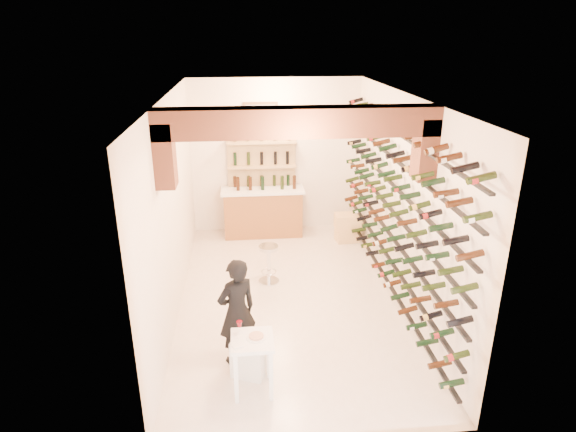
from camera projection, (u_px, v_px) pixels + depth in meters
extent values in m
plane|color=beige|center=(290.00, 297.00, 7.92)|extent=(6.00, 6.00, 0.00)
cube|color=white|center=(276.00, 156.00, 10.14)|extent=(3.50, 0.02, 3.20)
cube|color=white|center=(321.00, 311.00, 4.56)|extent=(3.50, 0.02, 3.20)
cube|color=white|center=(172.00, 208.00, 7.20)|extent=(0.02, 6.00, 3.20)
cube|color=white|center=(403.00, 201.00, 7.51)|extent=(0.02, 6.00, 3.20)
cube|color=brown|center=(290.00, 96.00, 6.78)|extent=(3.50, 6.00, 0.02)
cube|color=brown|center=(298.00, 122.00, 5.91)|extent=(3.50, 0.35, 0.36)
cube|color=brown|center=(165.00, 155.00, 5.90)|extent=(0.24, 0.35, 0.80)
cube|color=brown|center=(425.00, 149.00, 6.19)|extent=(0.24, 0.35, 0.80)
cube|color=black|center=(386.00, 279.00, 7.98)|extent=(0.06, 5.70, 0.03)
cube|color=black|center=(388.00, 257.00, 7.83)|extent=(0.06, 5.70, 0.03)
cube|color=black|center=(390.00, 234.00, 7.69)|extent=(0.06, 5.70, 0.03)
cube|color=black|center=(392.00, 210.00, 7.55)|extent=(0.06, 5.70, 0.03)
cube|color=black|center=(394.00, 186.00, 7.40)|extent=(0.06, 5.70, 0.03)
cube|color=black|center=(396.00, 160.00, 7.26)|extent=(0.06, 5.70, 0.03)
cube|color=black|center=(398.00, 133.00, 7.12)|extent=(0.06, 5.70, 0.03)
cube|color=#985D2F|center=(263.00, 213.00, 10.19)|extent=(1.60, 0.55, 0.96)
cube|color=white|center=(263.00, 190.00, 10.01)|extent=(1.70, 0.62, 0.05)
cube|color=tan|center=(262.00, 186.00, 10.25)|extent=(1.40, 0.10, 2.00)
cube|color=tan|center=(263.00, 212.00, 10.36)|extent=(1.40, 0.28, 0.04)
cube|color=tan|center=(262.00, 189.00, 10.18)|extent=(1.40, 0.28, 0.04)
cube|color=tan|center=(262.00, 166.00, 10.00)|extent=(1.40, 0.28, 0.04)
cube|color=tan|center=(261.00, 142.00, 9.82)|extent=(1.40, 0.28, 0.04)
cube|color=brown|center=(261.00, 116.00, 9.78)|extent=(0.70, 0.04, 0.55)
cube|color=#99998C|center=(261.00, 116.00, 9.76)|extent=(0.60, 0.01, 0.45)
cube|color=white|center=(252.00, 341.00, 5.65)|extent=(0.50, 0.50, 0.05)
cube|color=white|center=(236.00, 379.00, 5.57)|extent=(0.05, 0.05, 0.67)
cube|color=white|center=(271.00, 376.00, 5.61)|extent=(0.05, 0.05, 0.67)
cube|color=white|center=(236.00, 357.00, 5.94)|extent=(0.05, 0.05, 0.67)
cube|color=white|center=(269.00, 355.00, 5.98)|extent=(0.05, 0.05, 0.67)
cylinder|color=white|center=(256.00, 337.00, 5.66)|extent=(0.23, 0.23, 0.01)
cylinder|color=#BF7266|center=(256.00, 336.00, 5.65)|extent=(0.17, 0.17, 0.02)
cube|color=white|center=(237.00, 345.00, 5.51)|extent=(0.15, 0.15, 0.01)
cylinder|color=white|center=(240.00, 332.00, 5.76)|extent=(0.07, 0.07, 0.00)
cylinder|color=white|center=(240.00, 329.00, 5.74)|extent=(0.01, 0.01, 0.09)
cone|color=#61080F|center=(239.00, 324.00, 5.72)|extent=(0.07, 0.07, 0.08)
cube|color=white|center=(250.00, 355.00, 6.12)|extent=(0.52, 0.52, 0.50)
imported|color=black|center=(237.00, 312.00, 6.17)|extent=(0.64, 0.56, 1.46)
cylinder|color=silver|center=(269.00, 281.00, 8.40)|extent=(0.35, 0.35, 0.03)
cylinder|color=silver|center=(269.00, 265.00, 8.29)|extent=(0.07, 0.07, 0.61)
cylinder|color=silver|center=(268.00, 248.00, 8.18)|extent=(0.33, 0.33, 0.06)
torus|color=silver|center=(269.00, 272.00, 8.34)|extent=(0.27, 0.27, 0.02)
cube|color=#E7BC7F|center=(347.00, 234.00, 9.99)|extent=(0.49, 0.37, 0.28)
cube|color=#E7BC7F|center=(348.00, 221.00, 9.89)|extent=(0.52, 0.36, 0.30)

